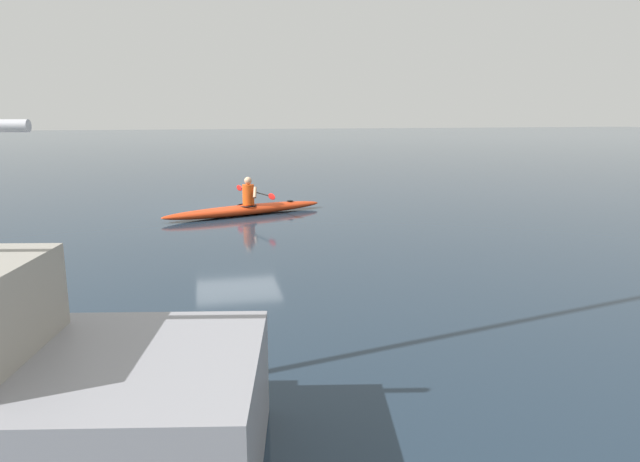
% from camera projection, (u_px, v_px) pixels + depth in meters
% --- Properties ---
extents(ground_plane, '(160.00, 160.00, 0.00)m').
position_uv_depth(ground_plane, '(236.00, 210.00, 16.82)').
color(ground_plane, '#1E2D3D').
extents(kayak, '(4.74, 2.27, 0.29)m').
position_uv_depth(kayak, '(245.00, 210.00, 15.99)').
color(kayak, red).
rests_on(kayak, ground).
extents(kayaker, '(0.90, 2.33, 0.78)m').
position_uv_depth(kayaker, '(249.00, 193.00, 15.95)').
color(kayaker, '#E04C14').
rests_on(kayaker, kayak).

